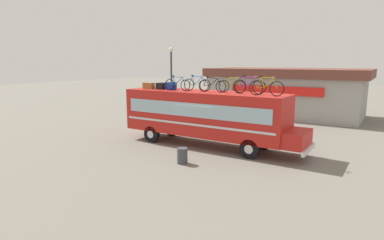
# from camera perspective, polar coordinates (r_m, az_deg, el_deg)

# --- Properties ---
(ground_plane) EXTENTS (120.00, 120.00, 0.00)m
(ground_plane) POSITION_cam_1_polar(r_m,az_deg,el_deg) (19.00, 2.01, -4.44)
(ground_plane) COLOR slate
(bus) EXTENTS (10.82, 2.44, 3.14)m
(bus) POSITION_cam_1_polar(r_m,az_deg,el_deg) (18.54, 2.48, 1.07)
(bus) COLOR red
(bus) RESTS_ON ground
(luggage_bag_1) EXTENTS (0.72, 0.33, 0.38)m
(luggage_bag_1) POSITION_cam_1_polar(r_m,az_deg,el_deg) (20.47, -7.64, 6.00)
(luggage_bag_1) COLOR olive
(luggage_bag_1) RESTS_ON bus
(luggage_bag_2) EXTENTS (0.50, 0.54, 0.39)m
(luggage_bag_2) POSITION_cam_1_polar(r_m,az_deg,el_deg) (20.03, -5.39, 5.97)
(luggage_bag_2) COLOR black
(luggage_bag_2) RESTS_ON bus
(luggage_bag_3) EXTENTS (0.55, 0.44, 0.45)m
(luggage_bag_3) POSITION_cam_1_polar(r_m,az_deg,el_deg) (19.58, -3.73, 5.98)
(luggage_bag_3) COLOR #193899
(luggage_bag_3) RESTS_ON bus
(rooftop_bicycle_1) EXTENTS (1.75, 0.44, 0.87)m
(rooftop_bicycle_1) POSITION_cam_1_polar(r_m,az_deg,el_deg) (19.03, -2.59, 6.30)
(rooftop_bicycle_1) COLOR black
(rooftop_bicycle_1) RESTS_ON bus
(rooftop_bicycle_2) EXTENTS (1.76, 0.44, 0.92)m
(rooftop_bicycle_2) POSITION_cam_1_polar(r_m,az_deg,el_deg) (18.62, 0.84, 6.27)
(rooftop_bicycle_2) COLOR black
(rooftop_bicycle_2) RESTS_ON bus
(rooftop_bicycle_3) EXTENTS (1.75, 0.44, 0.86)m
(rooftop_bicycle_3) POSITION_cam_1_polar(r_m,az_deg,el_deg) (18.17, 3.54, 6.09)
(rooftop_bicycle_3) COLOR black
(rooftop_bicycle_3) RESTS_ON bus
(rooftop_bicycle_4) EXTENTS (1.65, 0.44, 0.89)m
(rooftop_bicycle_4) POSITION_cam_1_polar(r_m,az_deg,el_deg) (17.92, 7.01, 6.00)
(rooftop_bicycle_4) COLOR black
(rooftop_bicycle_4) RESTS_ON bus
(rooftop_bicycle_5) EXTENTS (1.83, 0.44, 0.98)m
(rooftop_bicycle_5) POSITION_cam_1_polar(r_m,az_deg,el_deg) (17.25, 9.98, 5.87)
(rooftop_bicycle_5) COLOR black
(rooftop_bicycle_5) RESTS_ON bus
(rooftop_bicycle_6) EXTENTS (1.79, 0.44, 0.98)m
(rooftop_bicycle_6) POSITION_cam_1_polar(r_m,az_deg,el_deg) (16.51, 12.92, 5.58)
(rooftop_bicycle_6) COLOR black
(rooftop_bicycle_6) RESTS_ON bus
(roadside_building) EXTENTS (13.63, 6.89, 4.19)m
(roadside_building) POSITION_cam_1_polar(r_m,az_deg,el_deg) (30.67, 16.26, 4.86)
(roadside_building) COLOR #9E9E99
(roadside_building) RESTS_ON ground
(trash_bin) EXTENTS (0.50, 0.50, 0.76)m
(trash_bin) POSITION_cam_1_polar(r_m,az_deg,el_deg) (15.60, -1.72, -6.29)
(trash_bin) COLOR #3F3F47
(trash_bin) RESTS_ON ground
(street_lamp) EXTENTS (0.35, 0.35, 5.88)m
(street_lamp) POSITION_cam_1_polar(r_m,az_deg,el_deg) (25.36, -3.65, 7.50)
(street_lamp) COLOR #38383D
(street_lamp) RESTS_ON ground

